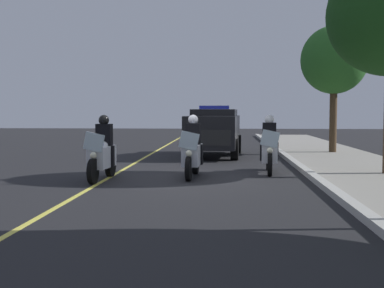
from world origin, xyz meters
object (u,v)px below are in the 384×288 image
police_suv (214,130)px  police_motorcycle_lead_right (192,152)px  police_motorcycle_trailing (269,149)px  tree_far_back (334,61)px  police_motorcycle_lead_left (102,154)px

police_suv → police_motorcycle_lead_right: bearing=-3.9°
police_suv → police_motorcycle_trailing: bearing=17.9°
police_motorcycle_lead_right → tree_far_back: (-7.87, 5.45, 3.25)m
police_motorcycle_trailing → tree_far_back: (-6.72, 3.26, 3.25)m
police_motorcycle_lead_left → police_suv: 7.83m
police_motorcycle_lead_right → police_suv: size_ratio=0.43×
police_motorcycle_trailing → tree_far_back: bearing=154.1°
police_motorcycle_lead_right → police_motorcycle_lead_left: bearing=-72.5°
police_motorcycle_lead_right → police_motorcycle_trailing: (-1.15, 2.20, 0.00)m
police_motorcycle_lead_left → police_motorcycle_lead_right: (-0.73, 2.33, 0.00)m
police_motorcycle_lead_left → police_motorcycle_lead_right: same height
tree_far_back → police_suv: bearing=-75.5°
police_motorcycle_lead_left → police_suv: (-7.31, 2.77, 0.37)m
police_motorcycle_trailing → police_suv: (-5.43, -1.75, 0.37)m
police_motorcycle_lead_right → police_suv: bearing=176.1°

